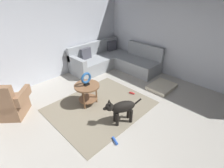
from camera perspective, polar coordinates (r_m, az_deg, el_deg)
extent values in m
cube|color=#B7B2A8|center=(3.66, 1.80, -14.08)|extent=(6.00, 6.00, 0.10)
cube|color=silver|center=(5.22, -23.17, 15.04)|extent=(6.00, 0.12, 2.70)
cube|color=silver|center=(5.32, 25.00, 14.92)|extent=(0.12, 6.00, 2.70)
cube|color=gray|center=(4.09, -3.99, -7.64)|extent=(2.30, 1.90, 0.01)
cube|color=#9EA3A8|center=(6.01, -3.74, 7.62)|extent=(2.20, 0.85, 0.42)
cube|color=#9EA3A8|center=(6.12, -6.16, 12.30)|extent=(2.20, 0.14, 0.46)
cube|color=#9EA3A8|center=(5.79, 8.87, 6.38)|extent=(0.85, 1.40, 0.42)
cube|color=#9EA3A8|center=(5.90, 11.31, 11.23)|extent=(0.14, 1.40, 0.46)
cube|color=#9EA3A8|center=(5.32, -12.08, 7.67)|extent=(0.16, 0.85, 0.22)
cube|color=#4C4C56|center=(6.51, -0.07, 13.01)|extent=(0.39, 0.17, 0.38)
cube|color=#4C4C56|center=(5.73, -9.02, 10.24)|extent=(0.39, 0.15, 0.38)
cube|color=#936B4C|center=(4.37, -31.59, -6.82)|extent=(0.85, 0.85, 0.40)
cube|color=#936B4C|center=(4.05, -28.42, -3.43)|extent=(0.48, 0.51, 0.22)
cylinder|color=brown|center=(3.92, -8.70, -0.64)|extent=(0.60, 0.60, 0.04)
cylinder|color=brown|center=(4.12, -8.31, -5.07)|extent=(0.45, 0.45, 0.02)
cylinder|color=brown|center=(4.21, -10.23, -2.74)|extent=(0.04, 0.04, 0.50)
cylinder|color=brown|center=(3.90, -9.60, -5.62)|extent=(0.04, 0.04, 0.50)
cylinder|color=brown|center=(4.09, -5.42, -3.49)|extent=(0.04, 0.04, 0.50)
cube|color=black|center=(3.90, -8.75, -0.07)|extent=(0.12, 0.08, 0.05)
torus|color=#265999|center=(3.82, -8.94, 2.04)|extent=(0.28, 0.06, 0.28)
cube|color=beige|center=(4.99, 16.83, -0.84)|extent=(0.80, 0.60, 0.09)
cylinder|color=black|center=(3.48, 1.82, -12.20)|extent=(0.07, 0.07, 0.32)
cylinder|color=black|center=(3.58, 1.01, -10.78)|extent=(0.07, 0.07, 0.32)
cylinder|color=black|center=(3.58, 6.58, -11.02)|extent=(0.07, 0.07, 0.32)
cylinder|color=black|center=(3.67, 5.65, -9.68)|extent=(0.07, 0.07, 0.32)
ellipsoid|color=black|center=(3.42, 3.93, -7.83)|extent=(0.56, 0.43, 0.24)
sphere|color=black|center=(3.29, -0.90, -7.91)|extent=(0.17, 0.17, 0.17)
ellipsoid|color=black|center=(3.28, -2.18, -8.45)|extent=(0.14, 0.12, 0.07)
cone|color=black|center=(3.19, -0.49, -6.72)|extent=(0.06, 0.06, 0.07)
cone|color=black|center=(3.26, -1.00, -5.82)|extent=(0.06, 0.06, 0.07)
cylinder|color=black|center=(3.51, 8.65, -6.22)|extent=(0.20, 0.12, 0.16)
cylinder|color=blue|center=(3.28, 1.02, -19.02)|extent=(0.11, 0.19, 0.05)
ellipsoid|color=red|center=(4.54, 6.89, -3.13)|extent=(0.10, 0.19, 0.06)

